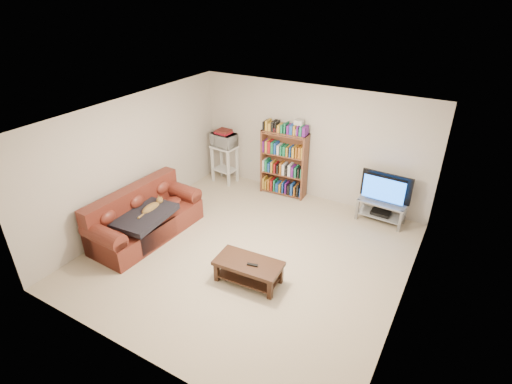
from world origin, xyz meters
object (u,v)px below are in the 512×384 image
Objects in this scene: sofa at (144,219)px; coffee_table at (249,268)px; tv_stand at (381,208)px; bookshelf at (284,163)px.

coffee_table is (2.33, -0.17, -0.05)m from sofa.
bookshelf is at bearing -179.93° from tv_stand.
bookshelf reaches higher than coffee_table.
sofa is 1.49× the size of bookshelf.
bookshelf reaches higher than sofa.
sofa is 4.49m from tv_stand.
coffee_table is 1.18× the size of tv_stand.
sofa is 2.34m from coffee_table.
tv_stand is (1.31, 2.79, 0.04)m from coffee_table.
bookshelf reaches higher than tv_stand.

